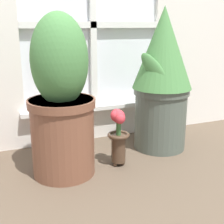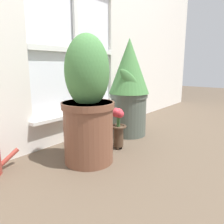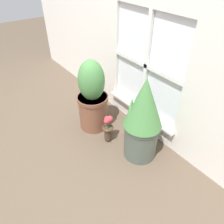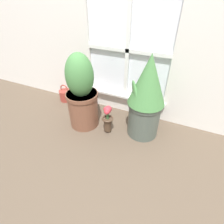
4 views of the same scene
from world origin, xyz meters
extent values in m
plane|color=brown|center=(0.00, 0.00, 0.00)|extent=(10.00, 10.00, 0.00)
cube|color=silver|center=(0.00, 0.56, 0.11)|extent=(0.82, 0.05, 0.21)
cube|color=white|center=(0.00, 0.57, 0.68)|extent=(0.82, 0.02, 0.93)
cube|color=white|center=(0.00, 0.55, 0.68)|extent=(0.04, 0.02, 0.93)
cube|color=white|center=(0.00, 0.55, 0.68)|extent=(0.82, 0.02, 0.04)
cube|color=white|center=(0.00, 0.52, 0.20)|extent=(0.88, 0.06, 0.02)
cylinder|color=brown|center=(-0.29, 0.15, 0.18)|extent=(0.29, 0.29, 0.36)
cylinder|color=brown|center=(-0.29, 0.15, 0.34)|extent=(0.30, 0.30, 0.04)
cylinder|color=#38281E|center=(-0.29, 0.15, 0.35)|extent=(0.26, 0.26, 0.01)
ellipsoid|color=#477F42|center=(-0.29, 0.15, 0.53)|extent=(0.25, 0.25, 0.41)
ellipsoid|color=#477F42|center=(-0.24, 0.23, 0.45)|extent=(0.15, 0.11, 0.18)
cylinder|color=#4C564C|center=(0.29, 0.26, 0.17)|extent=(0.29, 0.29, 0.35)
cylinder|color=#4C564C|center=(0.29, 0.26, 0.33)|extent=(0.30, 0.30, 0.03)
cylinder|color=#38281E|center=(0.29, 0.26, 0.34)|extent=(0.26, 0.26, 0.01)
cone|color=#477F42|center=(0.29, 0.26, 0.56)|extent=(0.32, 0.32, 0.43)
ellipsoid|color=#477F42|center=(0.21, 0.20, 0.45)|extent=(0.15, 0.18, 0.22)
sphere|color=#473323|center=(-0.02, 0.16, 0.01)|extent=(0.02, 0.02, 0.02)
sphere|color=#473323|center=(-0.04, 0.12, 0.01)|extent=(0.02, 0.02, 0.02)
sphere|color=#473323|center=(0.00, 0.12, 0.01)|extent=(0.02, 0.02, 0.02)
cylinder|color=#473323|center=(-0.02, 0.14, 0.09)|extent=(0.07, 0.07, 0.14)
torus|color=#473323|center=(-0.02, 0.14, 0.16)|extent=(0.11, 0.11, 0.02)
cylinder|color=#386633|center=(-0.02, 0.14, 0.20)|extent=(0.02, 0.02, 0.08)
sphere|color=#C6333D|center=(-0.02, 0.14, 0.25)|extent=(0.06, 0.06, 0.06)
sphere|color=#C6333D|center=(-0.02, 0.16, 0.25)|extent=(0.06, 0.06, 0.06)
sphere|color=#C6333D|center=(-0.04, 0.14, 0.26)|extent=(0.04, 0.04, 0.04)
sphere|color=#C6333D|center=(-0.02, 0.12, 0.25)|extent=(0.05, 0.05, 0.05)
cylinder|color=#99382D|center=(-0.75, 0.45, 0.07)|extent=(0.14, 0.14, 0.13)
cylinder|color=#99382D|center=(-0.63, 0.45, 0.06)|extent=(0.12, 0.02, 0.08)
torus|color=#99382D|center=(-0.75, 0.45, 0.16)|extent=(0.11, 0.01, 0.11)
camera|label=1|loc=(-0.59, -1.18, 0.68)|focal=50.00mm
camera|label=2|loc=(-1.17, -0.71, 0.56)|focal=35.00mm
camera|label=3|loc=(1.23, -0.76, 1.50)|focal=35.00mm
camera|label=4|loc=(0.55, -1.02, 1.16)|focal=28.00mm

